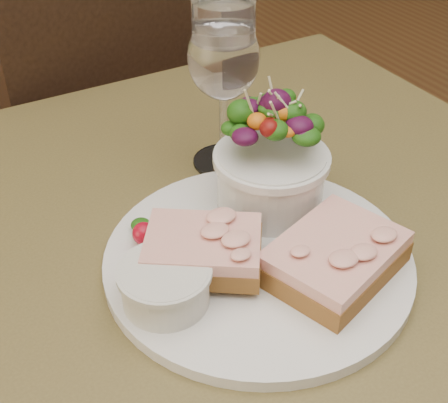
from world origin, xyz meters
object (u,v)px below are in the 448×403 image
sandwich_front (335,258)px  ramekin (165,284)px  chair_far (97,228)px  cafe_table (235,327)px  wine_glass (224,63)px  dinner_plate (258,259)px  sandwich_back (203,249)px  salad_bowl (272,155)px

sandwich_front → ramekin: 0.15m
chair_far → sandwich_front: size_ratio=6.37×
cafe_table → chair_far: (0.05, 0.66, -0.36)m
cafe_table → wine_glass: size_ratio=4.57×
cafe_table → ramekin: bearing=-159.6°
ramekin → dinner_plate: bearing=6.5°
sandwich_front → sandwich_back: (-0.10, 0.06, 0.01)m
sandwich_back → salad_bowl: salad_bowl is taller
cafe_table → salad_bowl: salad_bowl is taller
dinner_plate → ramekin: ramekin is taller
ramekin → salad_bowl: 0.17m
dinner_plate → salad_bowl: bearing=49.3°
cafe_table → wine_glass: (0.07, 0.14, 0.22)m
chair_far → ramekin: size_ratio=12.27×
chair_far → sandwich_back: chair_far is taller
chair_far → wine_glass: (0.02, -0.51, 0.58)m
chair_far → dinner_plate: size_ratio=3.16×
sandwich_back → salad_bowl: size_ratio=0.99×
cafe_table → dinner_plate: size_ratio=2.81×
sandwich_back → dinner_plate: bearing=25.1°
dinner_plate → wine_glass: bearing=70.7°
dinner_plate → ramekin: (-0.10, -0.01, 0.03)m
salad_bowl → chair_far: bearing=91.2°
sandwich_back → chair_far: bearing=116.3°
ramekin → salad_bowl: (0.15, 0.07, 0.04)m
ramekin → salad_bowl: salad_bowl is taller
chair_far → wine_glass: size_ratio=5.14×
dinner_plate → wine_glass: 0.21m
chair_far → sandwich_front: (0.01, -0.73, 0.48)m
sandwich_back → wine_glass: bearing=88.7°
dinner_plate → sandwich_back: size_ratio=2.26×
cafe_table → ramekin: size_ratio=10.91×
chair_far → ramekin: 0.86m
ramekin → sandwich_back: bearing=22.8°
ramekin → wine_glass: size_ratio=0.42×
sandwich_back → ramekin: bearing=-123.3°
chair_far → cafe_table: bearing=71.0°
sandwich_front → sandwich_back: bearing=129.7°
cafe_table → dinner_plate: bearing=-63.1°
cafe_table → sandwich_front: (0.06, -0.07, 0.13)m
chair_far → ramekin: (-0.14, -0.69, 0.49)m
chair_far → salad_bowl: bearing=76.4°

